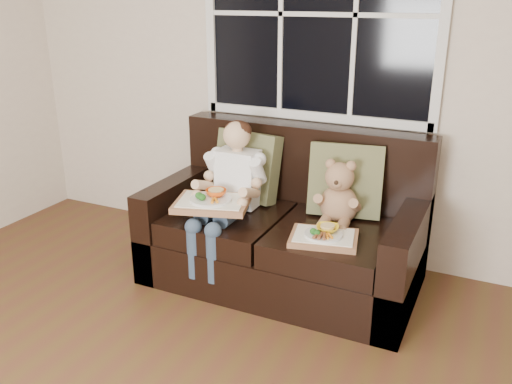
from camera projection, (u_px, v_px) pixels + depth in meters
The scene contains 8 objects.
window_back at pixel (318, 14), 3.45m from camera, with size 1.62×0.04×1.37m.
loveseat at pixel (286, 233), 3.52m from camera, with size 1.70×0.92×0.96m.
pillow_left at pixel (247, 166), 3.66m from camera, with size 0.48×0.28×0.47m.
pillow_right at pixel (346, 180), 3.39m from camera, with size 0.48×0.29×0.47m.
child at pixel (231, 182), 3.43m from camera, with size 0.39×0.60×0.88m.
teddy_bear at pixel (339, 197), 3.29m from camera, with size 0.25×0.31×0.41m.
tray_left at pixel (212, 201), 3.31m from camera, with size 0.52×0.45×0.10m.
tray_right at pixel (324, 236), 3.08m from camera, with size 0.43×0.36×0.09m.
Camera 1 is at (1.31, -0.97, 1.78)m, focal length 38.00 mm.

